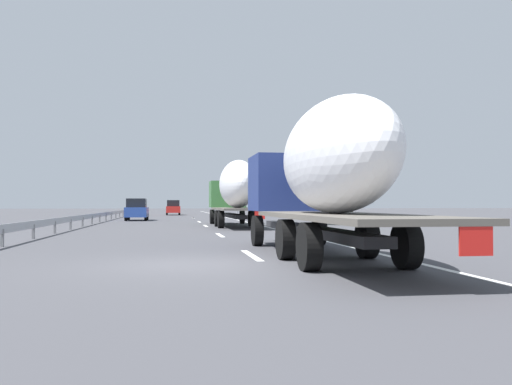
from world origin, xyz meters
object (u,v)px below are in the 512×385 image
object	(u,v)px
car_red_compact	(173,208)
car_blue_sedan	(137,210)
truck_trailing	(322,171)
truck_lead	(235,190)
road_sign	(237,199)

from	to	relation	value
car_red_compact	car_blue_sedan	bearing A→B (deg)	172.27
truck_trailing	car_red_compact	size ratio (longest dim) A/B	2.81
truck_lead	car_blue_sedan	distance (m)	15.87
truck_trailing	car_red_compact	xyz separation A→B (m)	(57.96, 3.82, -1.35)
car_red_compact	truck_lead	bearing A→B (deg)	-174.25
truck_trailing	road_sign	distance (m)	44.75
truck_trailing	car_blue_sedan	size ratio (longest dim) A/B	2.79
truck_lead	car_red_compact	size ratio (longest dim) A/B	2.82
truck_lead	car_red_compact	bearing A→B (deg)	5.75
car_blue_sedan	road_sign	size ratio (longest dim) A/B	1.57
truck_lead	truck_trailing	bearing A→B (deg)	-180.00
road_sign	car_blue_sedan	bearing A→B (deg)	135.75
car_blue_sedan	road_sign	world-z (taller)	road_sign
car_red_compact	road_sign	xyz separation A→B (m)	(-13.32, -6.92, 1.08)
car_red_compact	road_sign	world-z (taller)	road_sign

